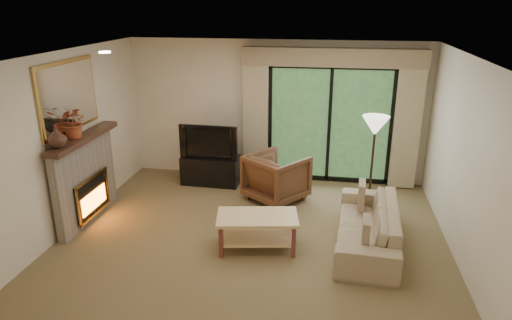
% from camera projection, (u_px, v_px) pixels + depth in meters
% --- Properties ---
extents(floor, '(5.50, 5.50, 0.00)m').
position_uv_depth(floor, '(253.00, 238.00, 6.59)').
color(floor, olive).
rests_on(floor, ground).
extents(ceiling, '(5.50, 5.50, 0.00)m').
position_uv_depth(ceiling, '(252.00, 55.00, 5.73)').
color(ceiling, white).
rests_on(ceiling, ground).
extents(wall_back, '(5.00, 0.00, 5.00)m').
position_uv_depth(wall_back, '(276.00, 111.00, 8.48)').
color(wall_back, beige).
rests_on(wall_back, ground).
extents(wall_front, '(5.00, 0.00, 5.00)m').
position_uv_depth(wall_front, '(201.00, 247.00, 3.83)').
color(wall_front, beige).
rests_on(wall_front, ground).
extents(wall_left, '(0.00, 5.00, 5.00)m').
position_uv_depth(wall_left, '(65.00, 143.00, 6.59)').
color(wall_left, beige).
rests_on(wall_left, ground).
extents(wall_right, '(0.00, 5.00, 5.00)m').
position_uv_depth(wall_right, '(468.00, 165.00, 5.73)').
color(wall_right, beige).
rests_on(wall_right, ground).
extents(fireplace, '(0.24, 1.70, 1.37)m').
position_uv_depth(fireplace, '(85.00, 178.00, 6.96)').
color(fireplace, gray).
rests_on(fireplace, floor).
extents(mirror, '(0.07, 1.45, 1.02)m').
position_uv_depth(mirror, '(69.00, 96.00, 6.56)').
color(mirror, tan).
rests_on(mirror, wall_left).
extents(sliding_door, '(2.26, 0.10, 2.16)m').
position_uv_depth(sliding_door, '(329.00, 125.00, 8.35)').
color(sliding_door, black).
rests_on(sliding_door, floor).
extents(curtain_left, '(0.45, 0.18, 2.35)m').
position_uv_depth(curtain_left, '(256.00, 118.00, 8.42)').
color(curtain_left, tan).
rests_on(curtain_left, floor).
extents(curtain_right, '(0.45, 0.18, 2.35)m').
position_uv_depth(curtain_right, '(407.00, 124.00, 8.00)').
color(curtain_right, tan).
rests_on(curtain_right, floor).
extents(cornice, '(3.20, 0.24, 0.32)m').
position_uv_depth(cornice, '(333.00, 57.00, 7.86)').
color(cornice, '#988060').
rests_on(cornice, wall_back).
extents(media_console, '(1.07, 0.51, 0.53)m').
position_uv_depth(media_console, '(211.00, 170.00, 8.50)').
color(media_console, black).
rests_on(media_console, floor).
extents(tv, '(1.08, 0.17, 0.62)m').
position_uv_depth(tv, '(210.00, 140.00, 8.30)').
color(tv, black).
rests_on(tv, media_console).
extents(armchair, '(1.23, 1.24, 0.82)m').
position_uv_depth(armchair, '(276.00, 177.00, 7.75)').
color(armchair, '#56331F').
rests_on(armchair, floor).
extents(sofa, '(0.92, 2.09, 0.60)m').
position_uv_depth(sofa, '(367.00, 225.00, 6.34)').
color(sofa, tan).
rests_on(sofa, floor).
extents(pillow_near, '(0.11, 0.36, 0.36)m').
position_uv_depth(pillow_near, '(366.00, 232.00, 5.74)').
color(pillow_near, brown).
rests_on(pillow_near, sofa).
extents(pillow_far, '(0.12, 0.38, 0.38)m').
position_uv_depth(pillow_far, '(361.00, 194.00, 6.83)').
color(pillow_far, brown).
rests_on(pillow_far, sofa).
extents(coffee_table, '(1.18, 0.78, 0.49)m').
position_uv_depth(coffee_table, '(257.00, 232.00, 6.26)').
color(coffee_table, '#EDC086').
rests_on(coffee_table, floor).
extents(floor_lamp, '(0.47, 0.47, 1.57)m').
position_uv_depth(floor_lamp, '(372.00, 164.00, 7.26)').
color(floor_lamp, beige).
rests_on(floor_lamp, floor).
extents(vase, '(0.31, 0.31, 0.28)m').
position_uv_depth(vase, '(57.00, 138.00, 6.14)').
color(vase, '#40261B').
rests_on(vase, fireplace).
extents(branches, '(0.45, 0.39, 0.47)m').
position_uv_depth(branches, '(74.00, 122.00, 6.52)').
color(branches, '#9E4425').
rests_on(branches, fireplace).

